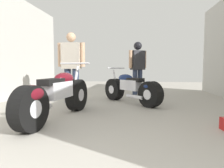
{
  "coord_description": "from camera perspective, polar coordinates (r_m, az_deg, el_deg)",
  "views": [
    {
      "loc": [
        0.42,
        -0.72,
        0.86
      ],
      "look_at": [
        -0.1,
        3.6,
        0.5
      ],
      "focal_mm": 32.25,
      "sensor_mm": 36.0,
      "label": 1
    }
  ],
  "objects": [
    {
      "name": "motorcycle_black_naked",
      "position": [
        4.83,
        5.56,
        -1.35
      ],
      "size": [
        1.42,
        1.47,
        0.86
      ],
      "color": "black",
      "rests_on": "ground_plane"
    },
    {
      "name": "ground_plane",
      "position": [
        4.21,
        1.01,
        -7.06
      ],
      "size": [
        16.23,
        16.23,
        0.0
      ],
      "primitive_type": "plane",
      "color": "#A8A399"
    },
    {
      "name": "mechanic_in_blue",
      "position": [
        5.08,
        -11.42,
        5.85
      ],
      "size": [
        0.68,
        0.26,
        1.71
      ],
      "color": "#2D3851",
      "rests_on": "ground_plane"
    },
    {
      "name": "motorcycle_maroon_cruiser",
      "position": [
        3.42,
        -15.49,
        -3.13
      ],
      "size": [
        0.66,
        2.05,
        0.96
      ],
      "color": "black",
      "rests_on": "ground_plane"
    },
    {
      "name": "mechanic_with_helmet",
      "position": [
        6.45,
        7.28,
        5.91
      ],
      "size": [
        0.59,
        0.47,
        1.66
      ],
      "color": "#2D3851",
      "rests_on": "ground_plane"
    }
  ]
}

